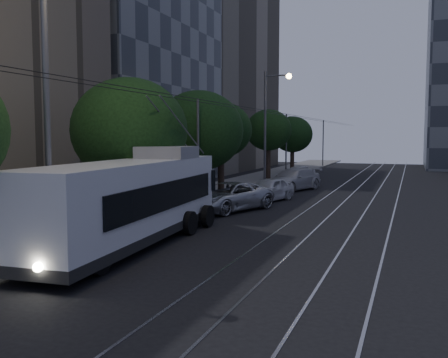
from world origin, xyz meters
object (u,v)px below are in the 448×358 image
(trolleybus, at_px, (133,200))
(car_white_c, at_px, (300,176))
(car_white_a, at_px, (269,189))
(streetlamp_far, at_px, (270,116))
(streetlamp_near, at_px, (56,44))
(pickup_silver, at_px, (228,197))
(car_white_b, at_px, (293,180))
(car_white_d, at_px, (298,173))

(trolleybus, relative_size, car_white_c, 3.25)
(car_white_a, height_order, streetlamp_far, streetlamp_far)
(streetlamp_near, distance_m, streetlamp_far, 26.45)
(pickup_silver, bearing_deg, car_white_c, 109.04)
(car_white_c, bearing_deg, pickup_silver, -79.40)
(pickup_silver, bearing_deg, car_white_a, 98.61)
(car_white_b, relative_size, streetlamp_near, 0.47)
(car_white_c, relative_size, streetlamp_near, 0.32)
(car_white_d, distance_m, streetlamp_near, 32.05)
(car_white_a, xyz_separation_m, streetlamp_near, (-2.07, -16.85, 6.11))
(car_white_d, bearing_deg, trolleybus, -67.47)
(car_white_d, bearing_deg, car_white_c, -51.50)
(car_white_b, height_order, streetlamp_far, streetlamp_far)
(pickup_silver, relative_size, streetlamp_near, 0.48)
(pickup_silver, xyz_separation_m, streetlamp_near, (-1.11, -12.20, 6.06))
(streetlamp_far, bearing_deg, car_white_c, 49.54)
(car_white_d, bearing_deg, pickup_silver, -66.27)
(car_white_a, bearing_deg, car_white_b, 104.33)
(car_white_a, height_order, car_white_b, car_white_b)
(car_white_b, bearing_deg, streetlamp_near, -75.15)
(trolleybus, height_order, streetlamp_near, streetlamp_near)
(trolleybus, xyz_separation_m, car_white_a, (1.35, 13.71, -0.93))
(car_white_a, xyz_separation_m, car_white_c, (-0.61, 11.90, -0.11))
(streetlamp_near, bearing_deg, trolleybus, 77.11)
(car_white_b, bearing_deg, pickup_silver, -74.98)
(pickup_silver, bearing_deg, car_white_b, 105.36)
(car_white_a, height_order, streetlamp_near, streetlamp_near)
(car_white_b, relative_size, car_white_d, 1.36)
(car_white_c, height_order, streetlamp_far, streetlamp_far)
(trolleybus, xyz_separation_m, streetlamp_far, (-1.27, 23.27, 3.92))
(trolleybus, bearing_deg, car_white_b, 81.98)
(trolleybus, distance_m, car_white_b, 20.35)
(car_white_d, relative_size, streetlamp_near, 0.35)
(trolleybus, xyz_separation_m, car_white_c, (0.73, 25.61, -1.04))
(car_white_a, bearing_deg, trolleybus, -81.29)
(car_white_b, height_order, car_white_c, car_white_b)
(car_white_a, relative_size, car_white_d, 1.06)
(car_white_c, distance_m, streetlamp_far, 5.84)
(car_white_c, relative_size, car_white_d, 0.93)
(trolleybus, xyz_separation_m, car_white_b, (1.35, 20.29, -0.87))
(car_white_b, bearing_deg, car_white_d, 119.72)
(pickup_silver, height_order, car_white_a, pickup_silver)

